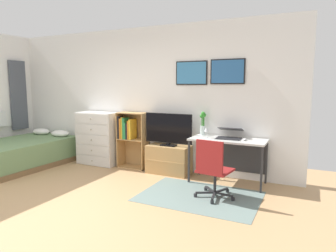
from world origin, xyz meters
The scene contains 14 objects.
ground_plane centered at (0.00, 0.00, 0.00)m, with size 7.20×7.20×0.00m, color tan.
wall_back_with_posters centered at (0.02, 2.43, 1.36)m, with size 6.12×0.09×2.70m.
area_rug centered at (1.67, 1.31, 0.00)m, with size 1.70×1.20×0.01m, color slate.
bed centered at (-2.13, 1.40, 0.26)m, with size 1.40×1.98×0.64m.
dresser centered at (-0.83, 2.15, 0.53)m, with size 0.84×0.46×1.06m.
bookshelf centered at (-0.09, 2.22, 0.64)m, with size 0.59×0.30×1.08m.
tv_stand centered at (0.76, 2.17, 0.26)m, with size 0.79×0.41×0.52m.
television centered at (0.76, 2.15, 0.81)m, with size 0.91×0.16×0.59m.
desk centered at (1.87, 2.17, 0.60)m, with size 1.22×0.56×0.74m.
office_chair centered at (1.86, 1.30, 0.46)m, with size 0.57×0.58×0.86m.
laptop centered at (1.87, 2.19, 0.81)m, with size 0.42×0.45×0.17m.
computer_mouse centered at (2.14, 2.07, 0.76)m, with size 0.06×0.10×0.03m, color silver.
bamboo_vase centered at (1.36, 2.29, 0.97)m, with size 0.11×0.11×0.41m.
wine_glass centered at (1.51, 2.04, 0.87)m, with size 0.07×0.07×0.18m.
Camera 1 is at (3.09, -2.67, 1.61)m, focal length 32.17 mm.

